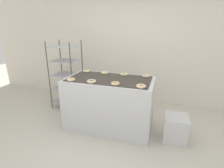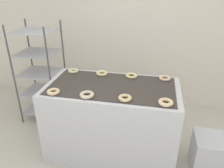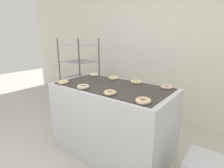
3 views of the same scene
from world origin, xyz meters
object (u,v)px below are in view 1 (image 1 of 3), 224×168
at_px(donut_far_right, 146,76).
at_px(baking_rack_cart, 66,74).
at_px(donut_near_midleft, 92,81).
at_px(donut_near_right, 141,86).
at_px(donut_near_left, 71,79).
at_px(donut_far_midleft, 105,73).
at_px(donut_near_midright, 115,83).
at_px(donut_far_midright, 124,74).
at_px(fryer_machine, 110,103).
at_px(glaze_bin, 175,128).
at_px(donut_far_left, 86,71).

bearing_deg(donut_far_right, baking_rack_cart, 171.67).
xyz_separation_m(baking_rack_cart, donut_near_midleft, (1.03, -0.88, 0.20)).
bearing_deg(donut_near_right, donut_near_left, -179.43).
bearing_deg(donut_far_midleft, donut_near_midright, -56.21).
distance_m(donut_far_midleft, donut_far_right, 0.80).
height_order(donut_near_left, donut_far_midleft, donut_near_left).
bearing_deg(donut_far_midright, baking_rack_cart, 168.89).
bearing_deg(donut_near_midright, baking_rack_cart, 148.83).
distance_m(donut_near_left, donut_far_midright, 0.98).
height_order(fryer_machine, donut_near_midleft, donut_near_midleft).
xyz_separation_m(donut_near_left, donut_far_midleft, (0.39, 0.60, -0.00)).
relative_size(donut_near_midright, donut_far_midleft, 0.96).
bearing_deg(donut_near_midleft, donut_far_midright, 56.58).
distance_m(fryer_machine, baking_rack_cart, 1.39).
bearing_deg(fryer_machine, donut_near_midleft, -123.79).
bearing_deg(donut_far_right, fryer_machine, -153.23).
distance_m(baking_rack_cart, donut_far_midright, 1.47).
relative_size(fryer_machine, donut_near_left, 11.21).
distance_m(baking_rack_cart, donut_near_left, 1.12).
bearing_deg(baking_rack_cart, glaze_bin, -15.02).
bearing_deg(donut_near_midleft, glaze_bin, 9.49).
height_order(donut_near_left, donut_near_midleft, same).
bearing_deg(glaze_bin, donut_far_midleft, 165.08).
xyz_separation_m(baking_rack_cart, donut_near_right, (1.84, -0.87, 0.20)).
relative_size(baking_rack_cart, glaze_bin, 3.45).
distance_m(donut_near_midleft, donut_near_midright, 0.40).
bearing_deg(donut_far_left, donut_near_left, -89.50).
height_order(fryer_machine, donut_far_midright, donut_far_midright).
bearing_deg(glaze_bin, baking_rack_cart, 164.98).
bearing_deg(baking_rack_cart, donut_near_midright, -31.17).
bearing_deg(glaze_bin, donut_far_left, 168.06).
relative_size(donut_near_left, donut_near_right, 0.94).
height_order(fryer_machine, donut_far_midleft, donut_far_midleft).
bearing_deg(glaze_bin, donut_near_left, -172.31).
distance_m(donut_near_midright, donut_far_right, 0.72).
distance_m(donut_near_midright, donut_far_left, 0.98).
relative_size(baking_rack_cart, donut_near_midright, 10.90).
relative_size(baking_rack_cart, donut_far_right, 10.83).
height_order(donut_near_left, donut_far_midright, donut_near_left).
relative_size(glaze_bin, donut_far_left, 3.25).
bearing_deg(donut_near_right, donut_far_midright, 124.78).
relative_size(donut_near_left, donut_near_midright, 0.99).
bearing_deg(donut_far_midleft, donut_far_left, 178.95).
height_order(donut_near_midright, donut_far_right, donut_near_midright).
relative_size(glaze_bin, donut_near_midleft, 2.89).
height_order(donut_near_midleft, donut_near_right, donut_near_right).
distance_m(donut_near_left, donut_far_left, 0.61).
xyz_separation_m(glaze_bin, donut_far_left, (-1.77, 0.37, 0.75)).
distance_m(baking_rack_cart, donut_far_midleft, 1.10).
xyz_separation_m(donut_near_left, donut_far_midright, (0.77, 0.61, -0.00)).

